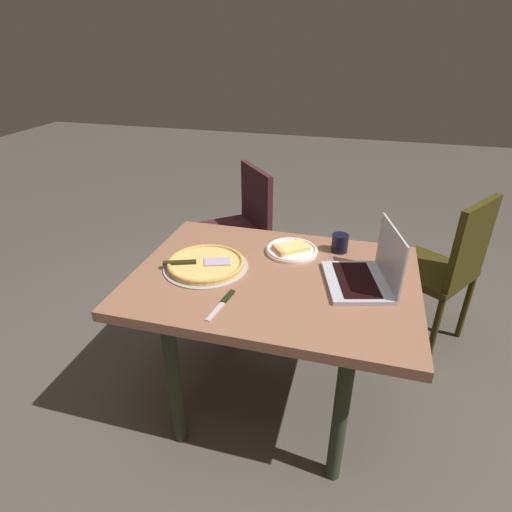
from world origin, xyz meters
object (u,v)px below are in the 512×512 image
object	(u,v)px
pizza_tray	(206,264)
table_knife	(223,302)
dining_table	(274,292)
laptop	(367,273)
chair_far	(239,223)
pizza_plate	(291,250)
drink_cup	(340,243)
chair_near	(445,265)

from	to	relation	value
pizza_tray	table_knife	xyz separation A→B (m)	(-0.16, 0.24, -0.01)
dining_table	table_knife	bearing A→B (deg)	60.08
laptop	table_knife	world-z (taller)	laptop
laptop	chair_far	distance (m)	1.28
pizza_plate	chair_far	xyz separation A→B (m)	(0.49, -0.73, -0.24)
pizza_tray	drink_cup	bearing A→B (deg)	-150.95
drink_cup	laptop	bearing A→B (deg)	116.82
dining_table	pizza_tray	xyz separation A→B (m)	(0.31, 0.01, 0.10)
pizza_tray	chair_near	distance (m)	1.32
chair_far	drink_cup	bearing A→B (deg)	136.75
drink_cup	chair_far	size ratio (longest dim) A/B	0.10
drink_cup	table_knife	bearing A→B (deg)	54.53
laptop	chair_far	xyz separation A→B (m)	(0.84, -0.92, -0.28)
drink_cup	chair_near	distance (m)	0.71
pizza_plate	table_knife	bearing A→B (deg)	70.04
chair_near	dining_table	bearing A→B (deg)	40.10
laptop	pizza_tray	size ratio (longest dim) A/B	1.00
laptop	drink_cup	distance (m)	0.29
laptop	pizza_tray	distance (m)	0.69
table_knife	drink_cup	xyz separation A→B (m)	(-0.39, -0.54, 0.04)
pizza_plate	drink_cup	distance (m)	0.23
dining_table	laptop	xyz separation A→B (m)	(-0.38, -0.03, 0.14)
pizza_plate	chair_near	size ratio (longest dim) A/B	0.27
pizza_plate	chair_near	world-z (taller)	chair_near
table_knife	chair_near	distance (m)	1.33
laptop	pizza_tray	xyz separation A→B (m)	(0.68, 0.05, -0.04)
pizza_plate	chair_far	size ratio (longest dim) A/B	0.28
pizza_plate	chair_far	bearing A→B (deg)	-56.34
laptop	drink_cup	size ratio (longest dim) A/B	4.35
laptop	table_knife	size ratio (longest dim) A/B	1.77
dining_table	pizza_tray	distance (m)	0.32
pizza_tray	table_knife	size ratio (longest dim) A/B	1.78
pizza_plate	drink_cup	size ratio (longest dim) A/B	2.84
pizza_plate	pizza_tray	size ratio (longest dim) A/B	0.65
pizza_tray	chair_near	xyz separation A→B (m)	(-1.11, -0.68, -0.22)
dining_table	table_knife	world-z (taller)	table_knife
dining_table	drink_cup	distance (m)	0.41
pizza_plate	pizza_tray	world-z (taller)	pizza_plate
laptop	pizza_plate	world-z (taller)	laptop
pizza_tray	drink_cup	world-z (taller)	drink_cup
drink_cup	chair_far	distance (m)	1.00
pizza_tray	chair_far	world-z (taller)	chair_far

